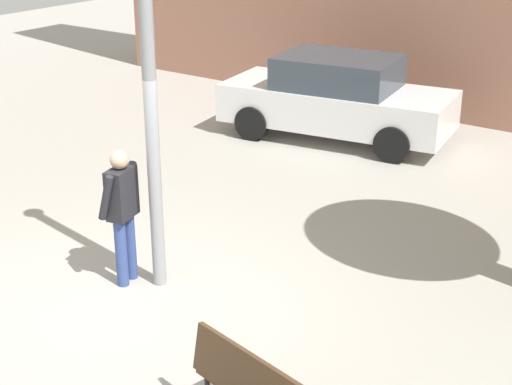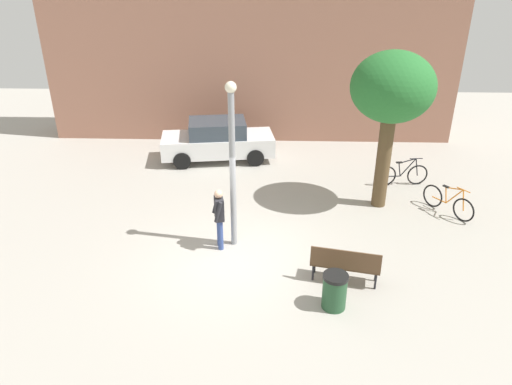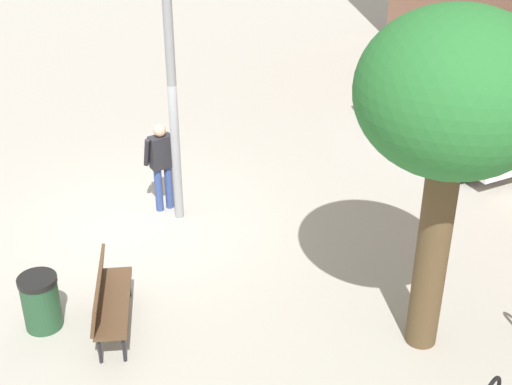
{
  "view_description": "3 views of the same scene",
  "coord_description": "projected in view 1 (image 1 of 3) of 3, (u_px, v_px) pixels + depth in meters",
  "views": [
    {
      "loc": [
        5.6,
        -5.35,
        4.51
      ],
      "look_at": [
        0.43,
        1.9,
        0.86
      ],
      "focal_mm": 53.8,
      "sensor_mm": 36.0,
      "label": 1
    },
    {
      "loc": [
        0.91,
        -10.12,
        6.69
      ],
      "look_at": [
        0.49,
        1.56,
        1.07
      ],
      "focal_mm": 32.82,
      "sensor_mm": 36.0,
      "label": 2
    },
    {
      "loc": [
        11.08,
        -1.61,
        6.82
      ],
      "look_at": [
        1.08,
        1.67,
        0.9
      ],
      "focal_mm": 51.42,
      "sensor_mm": 36.0,
      "label": 3
    }
  ],
  "objects": [
    {
      "name": "ground_plane",
      "position": [
        129.0,
        305.0,
        8.75
      ],
      "size": [
        36.0,
        36.0,
        0.0
      ],
      "primitive_type": "plane",
      "color": "#A8A399"
    },
    {
      "name": "lamppost",
      "position": [
        150.0,
        85.0,
        8.31
      ],
      "size": [
        0.28,
        0.28,
        4.35
      ],
      "color": "gray",
      "rests_on": "ground_plane"
    },
    {
      "name": "person_by_lamppost",
      "position": [
        122.0,
        208.0,
        8.92
      ],
      "size": [
        0.38,
        0.63,
        1.67
      ],
      "color": "#334784",
      "rests_on": "ground_plane"
    },
    {
      "name": "parked_car_white",
      "position": [
        337.0,
        98.0,
        14.13
      ],
      "size": [
        4.4,
        2.3,
        1.55
      ],
      "color": "silver",
      "rests_on": "ground_plane"
    }
  ]
}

